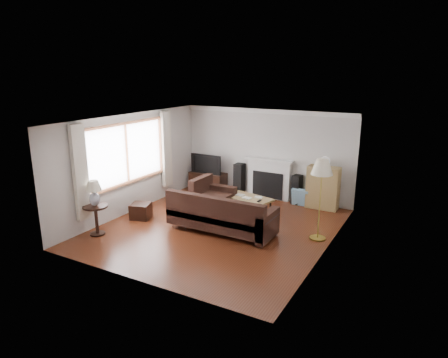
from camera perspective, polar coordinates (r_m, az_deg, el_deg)
The scene contains 17 objects.
room at distance 8.91m, azimuth -0.94°, elevation 0.48°, with size 5.10×5.60×2.54m.
window at distance 10.11m, azimuth -13.67°, elevation 3.59°, with size 0.12×2.74×1.54m, color brown.
curtain_near at distance 9.08m, azimuth -19.83°, elevation 0.82°, with size 0.10×0.35×2.10m, color beige.
curtain_far at distance 11.25m, azimuth -8.22°, elevation 4.25°, with size 0.10×0.35×2.10m, color beige.
fireplace at distance 11.31m, azimuth 6.42°, elevation 0.08°, with size 1.40×0.26×1.15m, color white.
tv_stand at distance 12.08m, azimuth -2.30°, elevation -0.33°, with size 1.09×0.49×0.55m, color black.
television at distance 11.94m, azimuth -2.33°, elevation 2.26°, with size 1.00×0.13×0.58m, color black.
speaker_left at distance 11.62m, azimuth 2.21°, elevation -0.02°, with size 0.26×0.31×0.92m, color black.
speaker_right at distance 10.99m, azimuth 10.35°, elevation -1.48°, with size 0.22×0.27×0.80m, color black.
bookshelf at distance 10.73m, azimuth 13.96°, elevation -1.21°, with size 0.82×0.39×1.12m, color #9D8049.
globe_lamp at distance 10.56m, azimuth 14.20°, elevation 2.41°, with size 0.27×0.27×0.27m, color white.
sectional_sofa at distance 8.97m, azimuth -0.33°, elevation -4.95°, with size 2.62×1.91×0.85m, color black.
coffee_table at distance 10.08m, azimuth 3.46°, elevation -3.84°, with size 1.17×0.64×0.46m, color #987A49.
footstool at distance 10.02m, azimuth -11.79°, elevation -4.49°, with size 0.45×0.45×0.38m, color black.
floor_lamp at distance 8.65m, azimuth 13.55°, elevation -2.94°, with size 0.45×0.45×1.77m, color #A7913A.
side_table at distance 9.27m, azimuth -17.75°, elevation -5.60°, with size 0.54×0.54×0.67m, color black.
table_lamp at distance 9.07m, azimuth -18.07°, elevation -1.96°, with size 0.34×0.34×0.56m, color silver.
Camera 1 is at (4.30, -7.46, 3.53)m, focal length 32.00 mm.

